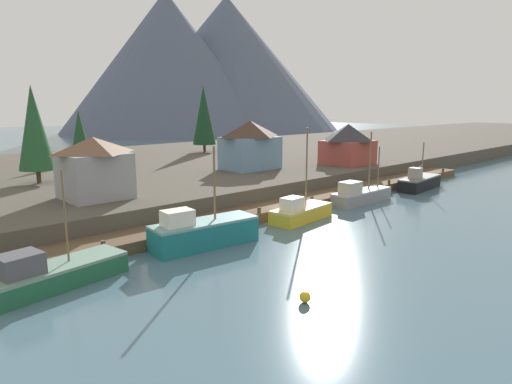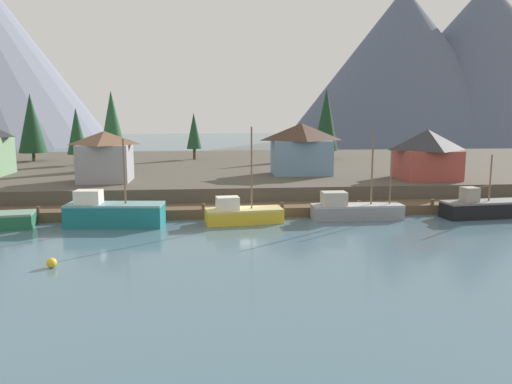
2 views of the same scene
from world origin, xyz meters
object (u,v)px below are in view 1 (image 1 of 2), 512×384
Objects in this scene: fishing_boat_yellow at (300,212)px; conifer_mid_right at (204,115)px; fishing_boat_black at (419,182)px; channel_buoy at (305,297)px; fishing_boat_teal at (203,232)px; house_blue at (250,145)px; conifer_back_left at (79,130)px; fishing_boat_grey at (360,195)px; fishing_boat_green at (53,273)px; house_red at (348,144)px; house_grey at (94,167)px; conifer_mid_left at (34,128)px.

conifer_mid_right is (18.07, 40.47, 8.55)m from fishing_boat_yellow.
fishing_boat_black reaches higher than channel_buoy.
fishing_boat_teal is 1.17× the size of house_blue.
conifer_back_left is at bearing 121.73° from house_blue.
conifer_mid_right is (6.74, 39.89, 8.46)m from fishing_boat_grey.
conifer_back_left is (18.82, 41.60, 6.57)m from fishing_boat_green.
house_red is at bearing -23.10° from house_blue.
conifer_back_left reaches higher than house_grey.
house_blue is (9.19, 17.64, 5.07)m from fishing_boat_yellow.
fishing_boat_green is at bearing -173.02° from fishing_boat_teal.
fishing_boat_teal is at bearing 81.47° from channel_buoy.
fishing_boat_black is 1.25× the size of house_red.
house_grey is (8.90, 13.54, 4.61)m from fishing_boat_green.
conifer_mid_right reaches higher than house_grey.
fishing_boat_grey is 17.11m from house_red.
conifer_back_left reaches higher than fishing_boat_green.
fishing_boat_yellow is at bearing 6.36° from fishing_boat_teal.
fishing_boat_green is at bearing -166.14° from house_red.
conifer_back_left is (-30.12, 41.17, 6.52)m from fishing_boat_black.
house_blue is at bearing 19.58° from fishing_boat_green.
fishing_boat_black is at bearing -8.26° from fishing_boat_green.
fishing_boat_green is 16.85m from house_grey.
house_grey is 0.49× the size of conifer_mid_right.
fishing_boat_black is 1.45× the size of house_grey.
fishing_boat_green is 1.47× the size of house_grey.
fishing_boat_teal reaches higher than fishing_boat_black.
conifer_mid_left is at bearing 162.38° from house_blue.
house_blue reaches higher than house_grey.
conifer_mid_right is at bearing 80.28° from fishing_boat_grey.
channel_buoy is (-8.74, -54.14, -7.16)m from conifer_back_left.
fishing_boat_black is (13.40, -0.52, -0.00)m from fishing_boat_grey.
fishing_boat_teal is at bearing -99.37° from conifer_back_left.
conifer_back_left reaches higher than channel_buoy.
fishing_boat_yellow reaches higher than house_blue.
fishing_boat_yellow is at bearing 42.41° from channel_buoy.
fishing_boat_black is at bearing -31.94° from conifer_mid_left.
fishing_boat_teal is at bearing -178.42° from fishing_boat_grey.
conifer_mid_right is (42.28, 40.84, 8.51)m from fishing_boat_green.
fishing_boat_grey reaches higher than fishing_boat_green.
fishing_boat_grey is at bearing -7.23° from fishing_boat_green.
fishing_boat_grey is 44.44m from conifer_back_left.
conifer_back_left reaches higher than fishing_boat_grey.
channel_buoy is at bearing -86.31° from conifer_mid_left.
fishing_boat_green is at bearing -151.66° from house_blue.
house_grey is at bearing 108.90° from fishing_boat_teal.
channel_buoy is at bearing -152.22° from fishing_boat_grey.
conifer_mid_right is at bearing 35.24° from fishing_boat_green.
conifer_mid_left is at bearing -157.15° from conifer_mid_right.
fishing_boat_teal is at bearing -126.73° from conifer_mid_right.
fishing_boat_black is 0.79× the size of conifer_mid_left.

